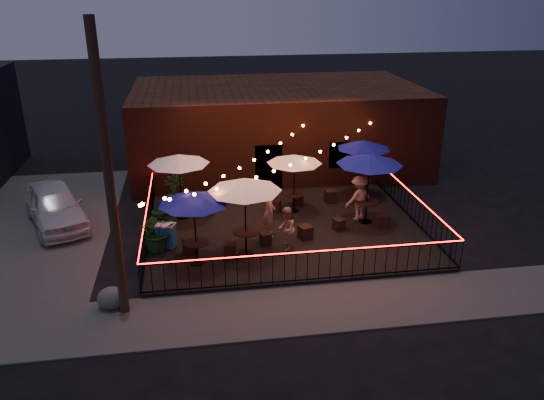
% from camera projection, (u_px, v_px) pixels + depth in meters
% --- Properties ---
extents(ground, '(110.00, 110.00, 0.00)m').
position_uv_depth(ground, '(294.00, 255.00, 18.18)').
color(ground, black).
rests_on(ground, ground).
extents(patio, '(10.00, 8.00, 0.15)m').
position_uv_depth(patio, '(284.00, 229.00, 19.98)').
color(patio, black).
rests_on(patio, ground).
extents(sidewalk, '(18.00, 2.50, 0.05)m').
position_uv_depth(sidewalk, '(316.00, 308.00, 15.19)').
color(sidewalk, '#484643').
rests_on(sidewalk, ground).
extents(brick_building, '(14.00, 8.00, 4.00)m').
position_uv_depth(brick_building, '(277.00, 126.00, 26.71)').
color(brick_building, '#3D1C10').
rests_on(brick_building, ground).
extents(utility_pole, '(0.26, 0.26, 8.00)m').
position_uv_depth(utility_pole, '(109.00, 180.00, 13.52)').
color(utility_pole, '#322214').
rests_on(utility_pole, ground).
extents(fence_front, '(10.00, 0.04, 1.04)m').
position_uv_depth(fence_front, '(307.00, 267.00, 16.10)').
color(fence_front, black).
rests_on(fence_front, patio).
extents(fence_left, '(0.04, 8.00, 1.04)m').
position_uv_depth(fence_left, '(148.00, 223.00, 19.05)').
color(fence_left, black).
rests_on(fence_left, patio).
extents(fence_right, '(0.04, 8.00, 1.04)m').
position_uv_depth(fence_right, '(412.00, 207.00, 20.46)').
color(fence_right, black).
rests_on(fence_right, patio).
extents(festoon_lights, '(10.02, 8.72, 1.32)m').
position_uv_depth(festoon_lights, '(258.00, 172.00, 18.64)').
color(festoon_lights, orange).
rests_on(festoon_lights, ground).
extents(cafe_table_0, '(2.72, 2.72, 2.48)m').
position_uv_depth(cafe_table_0, '(193.00, 199.00, 16.51)').
color(cafe_table_0, black).
rests_on(cafe_table_0, patio).
extents(cafe_table_1, '(2.44, 2.44, 2.58)m').
position_uv_depth(cafe_table_1, '(179.00, 160.00, 19.90)').
color(cafe_table_1, black).
rests_on(cafe_table_1, patio).
extents(cafe_table_2, '(2.66, 2.66, 2.67)m').
position_uv_depth(cafe_table_2, '(245.00, 186.00, 17.09)').
color(cafe_table_2, black).
rests_on(cafe_table_2, patio).
extents(cafe_table_3, '(2.61, 2.61, 2.38)m').
position_uv_depth(cafe_table_3, '(294.00, 160.00, 20.53)').
color(cafe_table_3, black).
rests_on(cafe_table_3, patio).
extents(cafe_table_4, '(3.12, 3.12, 2.72)m').
position_uv_depth(cafe_table_4, '(370.00, 160.00, 19.46)').
color(cafe_table_4, black).
rests_on(cafe_table_4, patio).
extents(cafe_table_5, '(2.61, 2.61, 2.48)m').
position_uv_depth(cafe_table_5, '(364.00, 145.00, 22.04)').
color(cafe_table_5, black).
rests_on(cafe_table_5, patio).
extents(bistro_chair_0, '(0.53, 0.53, 0.49)m').
position_uv_depth(bistro_chair_0, '(190.00, 246.00, 18.00)').
color(bistro_chair_0, black).
rests_on(bistro_chair_0, patio).
extents(bistro_chair_1, '(0.42, 0.42, 0.44)m').
position_uv_depth(bistro_chair_1, '(230.00, 249.00, 17.80)').
color(bistro_chair_1, black).
rests_on(bistro_chair_1, patio).
extents(bistro_chair_2, '(0.56, 0.56, 0.52)m').
position_uv_depth(bistro_chair_2, '(165.00, 208.00, 21.03)').
color(bistro_chair_2, black).
rests_on(bistro_chair_2, patio).
extents(bistro_chair_3, '(0.55, 0.55, 0.51)m').
position_uv_depth(bistro_chair_3, '(207.00, 209.00, 20.94)').
color(bistro_chair_3, black).
rests_on(bistro_chair_3, patio).
extents(bistro_chair_4, '(0.40, 0.40, 0.43)m').
position_uv_depth(bistro_chair_4, '(265.00, 239.00, 18.55)').
color(bistro_chair_4, black).
rests_on(bistro_chair_4, patio).
extents(bistro_chair_5, '(0.55, 0.55, 0.50)m').
position_uv_depth(bistro_chair_5, '(305.00, 232.00, 18.94)').
color(bistro_chair_5, black).
rests_on(bistro_chair_5, patio).
extents(bistro_chair_6, '(0.47, 0.47, 0.43)m').
position_uv_depth(bistro_chair_6, '(276.00, 206.00, 21.33)').
color(bistro_chair_6, black).
rests_on(bistro_chair_6, patio).
extents(bistro_chair_7, '(0.51, 0.51, 0.48)m').
position_uv_depth(bistro_chair_7, '(298.00, 199.00, 21.91)').
color(bistro_chair_7, black).
rests_on(bistro_chair_7, patio).
extents(bistro_chair_8, '(0.47, 0.47, 0.43)m').
position_uv_depth(bistro_chair_8, '(339.00, 224.00, 19.66)').
color(bistro_chair_8, black).
rests_on(bistro_chair_8, patio).
extents(bistro_chair_9, '(0.45, 0.45, 0.50)m').
position_uv_depth(bistro_chair_9, '(380.00, 221.00, 19.89)').
color(bistro_chair_9, black).
rests_on(bistro_chair_9, patio).
extents(bistro_chair_10, '(0.44, 0.44, 0.51)m').
position_uv_depth(bistro_chair_10, '(330.00, 196.00, 22.17)').
color(bistro_chair_10, black).
rests_on(bistro_chair_10, patio).
extents(bistro_chair_11, '(0.46, 0.46, 0.52)m').
position_uv_depth(bistro_chair_11, '(362.00, 192.00, 22.60)').
color(bistro_chair_11, black).
rests_on(bistro_chair_11, patio).
extents(patron_a, '(0.46, 0.68, 1.85)m').
position_uv_depth(patron_a, '(269.00, 212.00, 18.97)').
color(patron_a, tan).
rests_on(patron_a, patio).
extents(patron_b, '(0.78, 0.89, 1.54)m').
position_uv_depth(patron_b, '(286.00, 229.00, 18.01)').
color(patron_b, tan).
rests_on(patron_b, patio).
extents(patron_c, '(1.29, 0.98, 1.76)m').
position_uv_depth(patron_c, '(359.00, 198.00, 20.30)').
color(patron_c, beige).
rests_on(patron_c, patio).
extents(potted_shrub_a, '(1.57, 1.46, 1.44)m').
position_uv_depth(potted_shrub_a, '(157.00, 231.00, 18.00)').
color(potted_shrub_a, '#1A3C12').
rests_on(potted_shrub_a, patio).
extents(potted_shrub_b, '(0.79, 0.70, 1.21)m').
position_uv_depth(potted_shrub_b, '(160.00, 209.00, 20.02)').
color(potted_shrub_b, '#204015').
rests_on(potted_shrub_b, patio).
extents(potted_shrub_c, '(0.84, 0.84, 1.44)m').
position_uv_depth(potted_shrub_c, '(174.00, 193.00, 21.21)').
color(potted_shrub_c, '#143F0E').
rests_on(potted_shrub_c, patio).
extents(cooler, '(0.76, 0.65, 0.85)m').
position_uv_depth(cooler, '(166.00, 235.00, 18.32)').
color(cooler, '#1C66B4').
rests_on(cooler, patio).
extents(boulder, '(1.01, 0.91, 0.67)m').
position_uv_depth(boulder, '(112.00, 298.00, 15.11)').
color(boulder, '#484943').
rests_on(boulder, ground).
extents(car_white, '(3.42, 4.90, 1.55)m').
position_uv_depth(car_white, '(55.00, 206.00, 20.26)').
color(car_white, silver).
rests_on(car_white, ground).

